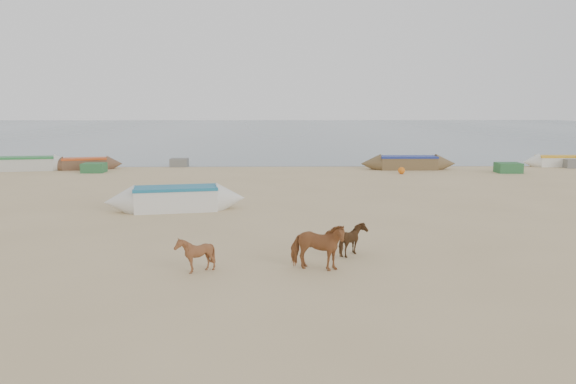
% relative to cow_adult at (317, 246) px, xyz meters
% --- Properties ---
extents(ground, '(140.00, 140.00, 0.00)m').
position_rel_cow_adult_xyz_m(ground, '(-0.63, 3.00, -0.64)').
color(ground, tan).
rests_on(ground, ground).
extents(sea, '(160.00, 160.00, 0.00)m').
position_rel_cow_adult_xyz_m(sea, '(-0.63, 85.00, -0.63)').
color(sea, slate).
rests_on(sea, ground).
extents(cow_adult, '(1.65, 1.09, 1.28)m').
position_rel_cow_adult_xyz_m(cow_adult, '(0.00, 0.00, 0.00)').
color(cow_adult, '#9A5C32').
rests_on(cow_adult, ground).
extents(calf_front, '(1.02, 0.95, 0.97)m').
position_rel_cow_adult_xyz_m(calf_front, '(-3.18, -0.13, -0.16)').
color(calf_front, brown).
rests_on(calf_front, ground).
extents(calf_right, '(0.96, 1.06, 0.92)m').
position_rel_cow_adult_xyz_m(calf_right, '(1.15, 1.39, -0.18)').
color(calf_right, '#50321A').
rests_on(calf_right, ground).
extents(near_canoe, '(5.85, 2.38, 1.00)m').
position_rel_cow_adult_xyz_m(near_canoe, '(-5.21, 8.53, -0.14)').
color(near_canoe, silver).
rests_on(near_canoe, ground).
extents(waterline_canoes, '(59.82, 3.51, 0.92)m').
position_rel_cow_adult_xyz_m(waterline_canoes, '(-1.28, 23.51, -0.21)').
color(waterline_canoes, brown).
rests_on(waterline_canoes, ground).
extents(beach_clutter, '(41.08, 5.45, 0.64)m').
position_rel_cow_adult_xyz_m(beach_clutter, '(3.37, 22.81, -0.34)').
color(beach_clutter, '#2D6539').
rests_on(beach_clutter, ground).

